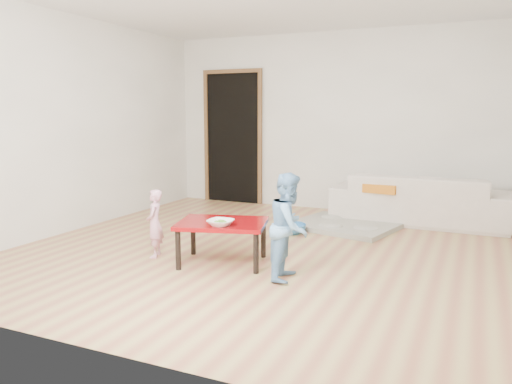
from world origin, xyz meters
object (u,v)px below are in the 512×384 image
Objects in this scene: red_table at (223,242)px; basin at (291,229)px; bowl at (221,223)px; child_pink at (155,223)px; child_blue at (289,226)px; sofa at (419,199)px.

red_table is 2.27× the size of basin.
basin is (0.11, 1.58, -0.38)m from bowl.
bowl is 0.81m from child_pink.
basin is at bearing 14.35° from child_blue.
red_table is 1.21× the size of child_pink.
red_table is at bearing 73.18° from child_blue.
sofa is 3.05m from red_table.
child_pink is 1.88× the size of basin.
bowl is at bearing -66.86° from red_table.
red_table is at bearing -97.50° from basin.
sofa reaches higher than basin.
child_blue is 2.56× the size of basin.
bowl is at bearing 61.11° from child_pink.
child_blue is at bearing -11.68° from red_table.
child_blue reaches higher than child_pink.
red_table is 0.80m from child_blue.
sofa is 3.52m from child_pink.
red_table is at bearing 113.14° from bowl.
sofa is 9.39× the size of bowl.
child_blue reaches higher than bowl.
child_pink reaches higher than sofa.
sofa is 6.07× the size of basin.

